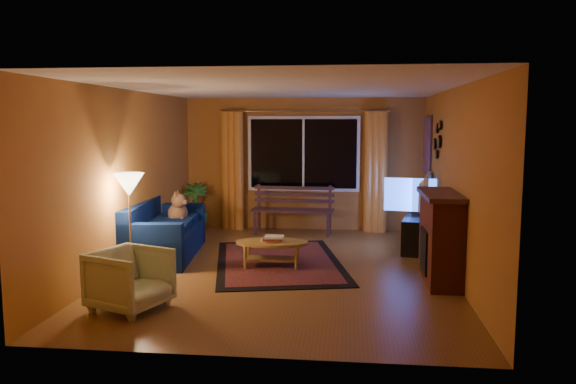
# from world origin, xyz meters

# --- Properties ---
(floor) EXTENTS (4.50, 6.00, 0.02)m
(floor) POSITION_xyz_m (0.00, 0.00, -0.01)
(floor) COLOR brown
(floor) RESTS_ON ground
(ceiling) EXTENTS (4.50, 6.00, 0.02)m
(ceiling) POSITION_xyz_m (0.00, 0.00, 2.51)
(ceiling) COLOR white
(ceiling) RESTS_ON ground
(wall_back) EXTENTS (4.50, 0.02, 2.50)m
(wall_back) POSITION_xyz_m (0.00, 3.01, 1.25)
(wall_back) COLOR #B6712D
(wall_back) RESTS_ON ground
(wall_left) EXTENTS (0.02, 6.00, 2.50)m
(wall_left) POSITION_xyz_m (-2.26, 0.00, 1.25)
(wall_left) COLOR #B6712D
(wall_left) RESTS_ON ground
(wall_right) EXTENTS (0.02, 6.00, 2.50)m
(wall_right) POSITION_xyz_m (2.26, 0.00, 1.25)
(wall_right) COLOR #B6712D
(wall_right) RESTS_ON ground
(window) EXTENTS (2.00, 0.02, 1.30)m
(window) POSITION_xyz_m (0.00, 2.94, 1.45)
(window) COLOR black
(window) RESTS_ON wall_back
(curtain_rod) EXTENTS (3.20, 0.03, 0.03)m
(curtain_rod) POSITION_xyz_m (0.00, 2.90, 2.25)
(curtain_rod) COLOR #BF8C3F
(curtain_rod) RESTS_ON wall_back
(curtain_left) EXTENTS (0.36, 0.36, 2.24)m
(curtain_left) POSITION_xyz_m (-1.35, 2.88, 1.12)
(curtain_left) COLOR orange
(curtain_left) RESTS_ON ground
(curtain_right) EXTENTS (0.36, 0.36, 2.24)m
(curtain_right) POSITION_xyz_m (1.35, 2.88, 1.12)
(curtain_right) COLOR orange
(curtain_right) RESTS_ON ground
(bench) EXTENTS (1.51, 0.53, 0.45)m
(bench) POSITION_xyz_m (-0.15, 2.46, 0.22)
(bench) COLOR #3B2026
(bench) RESTS_ON ground
(potted_plant) EXTENTS (0.55, 0.55, 0.92)m
(potted_plant) POSITION_xyz_m (-2.00, 2.49, 0.46)
(potted_plant) COLOR #235B1E
(potted_plant) RESTS_ON ground
(sofa) EXTENTS (1.11, 2.16, 0.84)m
(sofa) POSITION_xyz_m (-1.92, 0.58, 0.42)
(sofa) COLOR #071749
(sofa) RESTS_ON ground
(dog) EXTENTS (0.40, 0.50, 0.49)m
(dog) POSITION_xyz_m (-1.87, 1.05, 0.66)
(dog) COLOR #9C6D49
(dog) RESTS_ON sofa
(armchair) EXTENTS (0.88, 0.91, 0.74)m
(armchair) POSITION_xyz_m (-1.49, -1.89, 0.37)
(armchair) COLOR beige
(armchair) RESTS_ON ground
(floor_lamp) EXTENTS (0.29, 0.29, 1.37)m
(floor_lamp) POSITION_xyz_m (-2.00, -0.60, 0.68)
(floor_lamp) COLOR #BF8C3F
(floor_lamp) RESTS_ON ground
(rug) EXTENTS (2.33, 3.12, 0.02)m
(rug) POSITION_xyz_m (-0.15, 0.36, 0.01)
(rug) COLOR #862701
(rug) RESTS_ON ground
(coffee_table) EXTENTS (1.07, 1.07, 0.37)m
(coffee_table) POSITION_xyz_m (-0.20, 0.07, 0.19)
(coffee_table) COLOR #A98135
(coffee_table) RESTS_ON ground
(tv_console) EXTENTS (0.68, 1.37, 0.55)m
(tv_console) POSITION_xyz_m (2.00, 1.49, 0.27)
(tv_console) COLOR black
(tv_console) RESTS_ON ground
(television) EXTENTS (0.36, 1.18, 0.67)m
(television) POSITION_xyz_m (2.00, 1.49, 0.88)
(television) COLOR black
(television) RESTS_ON tv_console
(fireplace) EXTENTS (0.40, 1.20, 1.10)m
(fireplace) POSITION_xyz_m (2.05, -0.40, 0.55)
(fireplace) COLOR maroon
(fireplace) RESTS_ON ground
(mirror_cluster) EXTENTS (0.06, 0.60, 0.56)m
(mirror_cluster) POSITION_xyz_m (2.21, 1.30, 1.80)
(mirror_cluster) COLOR black
(mirror_cluster) RESTS_ON wall_right
(painting) EXTENTS (0.04, 0.76, 0.96)m
(painting) POSITION_xyz_m (2.22, 2.45, 1.65)
(painting) COLOR #C84F1A
(painting) RESTS_ON wall_right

